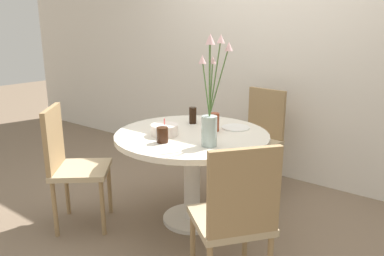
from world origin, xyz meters
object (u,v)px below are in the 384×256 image
side_plate (236,128)px  drink_glass_0 (162,135)px  chair_left_flank (236,214)px  drink_glass_2 (193,115)px  flower_vase (211,109)px  birthday_cake (165,130)px  chair_right_flank (259,133)px  drink_glass_1 (214,122)px  chair_far_back (70,160)px

side_plate → drink_glass_0: size_ratio=2.07×
chair_left_flank → side_plate: (-0.53, 0.88, 0.19)m
side_plate → drink_glass_2: (-0.36, -0.08, 0.06)m
flower_vase → drink_glass_2: (-0.45, 0.41, -0.19)m
birthday_cake → side_plate: (0.32, 0.48, -0.03)m
chair_right_flank → flower_vase: (0.19, -1.08, 0.44)m
drink_glass_1 → drink_glass_2: size_ratio=1.03×
chair_right_flank → chair_left_flank: 1.59m
birthday_cake → drink_glass_0: bearing=-53.2°
flower_vase → birthday_cake: bearing=178.0°
chair_far_back → drink_glass_1: bearing=-87.3°
chair_left_flank → flower_vase: flower_vase is taller
flower_vase → drink_glass_2: flower_vase is taller
drink_glass_2 → side_plate: bearing=13.4°
flower_vase → side_plate: bearing=101.2°
chair_left_flank → flower_vase: 0.73m
chair_far_back → drink_glass_1: 1.12m
flower_vase → drink_glass_1: 0.42m
birthday_cake → flower_vase: flower_vase is taller
flower_vase → side_plate: flower_vase is taller
chair_left_flank → drink_glass_1: (-0.62, 0.71, 0.26)m
side_plate → drink_glass_2: size_ratio=1.64×
drink_glass_1 → drink_glass_2: (-0.27, 0.08, -0.00)m
chair_left_flank → drink_glass_1: chair_left_flank is taller
chair_left_flank → flower_vase: bearing=-93.7°
side_plate → drink_glass_1: bearing=-118.6°
side_plate → drink_glass_1: drink_glass_1 is taller
side_plate → drink_glass_2: bearing=-166.6°
chair_far_back → side_plate: bearing=-84.7°
drink_glass_2 → birthday_cake: bearing=-84.3°
flower_vase → drink_glass_0: flower_vase is taller
chair_right_flank → flower_vase: 1.18m
chair_right_flank → chair_far_back: same height
birthday_cake → drink_glass_1: size_ratio=1.45×
chair_right_flank → side_plate: (0.09, -0.59, 0.19)m
chair_right_flank → drink_glass_1: size_ratio=6.70×
side_plate → birthday_cake: bearing=-123.7°
birthday_cake → drink_glass_2: 0.39m
drink_glass_1 → side_plate: bearing=61.4°
chair_left_flank → side_plate: 1.05m
flower_vase → side_plate: 0.56m
chair_far_back → flower_vase: (0.97, 0.43, 0.44)m
side_plate → drink_glass_2: drink_glass_2 is taller
birthday_cake → drink_glass_0: 0.18m
drink_glass_0 → drink_glass_1: size_ratio=0.77×
chair_right_flank → drink_glass_0: bearing=-89.7°
chair_left_flank → drink_glass_2: chair_left_flank is taller
birthday_cake → drink_glass_0: size_ratio=1.89×
chair_left_flank → birthday_cake: 0.97m
flower_vase → drink_glass_1: size_ratio=5.26×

